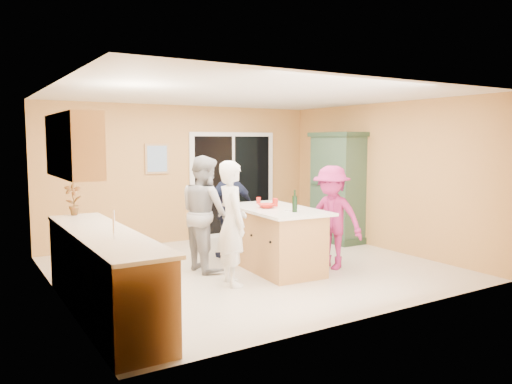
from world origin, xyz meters
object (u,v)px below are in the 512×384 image
woman_white (232,223)px  woman_magenta (332,217)px  green_hutch (337,188)px  woman_navy (230,209)px  woman_grey (205,213)px  kitchen_island (276,241)px

woman_white → woman_magenta: woman_white is taller
green_hutch → woman_magenta: green_hutch is taller
woman_white → woman_navy: size_ratio=1.04×
woman_grey → woman_navy: 0.86m
woman_white → woman_grey: woman_grey is taller
woman_grey → woman_white: bearing=174.8°
woman_white → woman_grey: (0.03, 0.91, 0.02)m
kitchen_island → woman_grey: (-0.90, 0.56, 0.42)m
woman_grey → woman_navy: size_ratio=1.06×
woman_navy → woman_magenta: 1.73m
kitchen_island → woman_white: size_ratio=1.10×
woman_grey → woman_magenta: (1.66, -0.93, -0.08)m
woman_grey → green_hutch: bearing=-81.8°
kitchen_island → woman_navy: bearing=104.8°
green_hutch → kitchen_island: bearing=-151.8°
kitchen_island → woman_grey: size_ratio=1.07×
woman_grey → woman_magenta: woman_grey is taller
kitchen_island → woman_magenta: (0.76, -0.37, 0.34)m
woman_white → woman_magenta: (1.70, -0.03, -0.06)m
kitchen_island → woman_navy: (-0.21, 1.06, 0.37)m
kitchen_island → woman_magenta: size_ratio=1.18×
woman_navy → woman_magenta: (0.97, -1.44, -0.03)m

